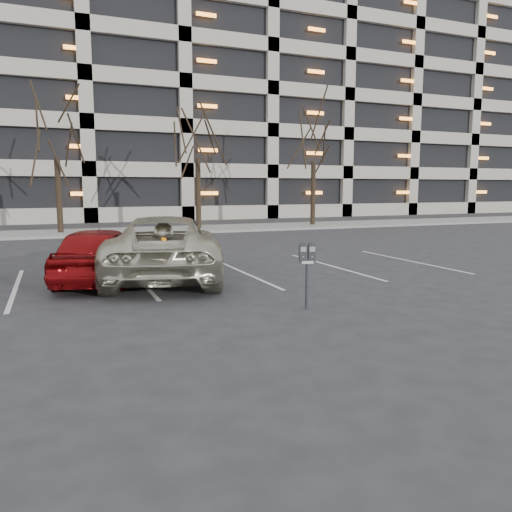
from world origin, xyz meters
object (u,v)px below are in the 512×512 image
at_px(tree_c, 197,114).
at_px(tree_d, 314,122).
at_px(parking_meter, 307,259).
at_px(suv_silver, 165,247).
at_px(tree_b, 54,111).
at_px(car_red, 99,254).

bearing_deg(tree_c, tree_d, 0.00).
bearing_deg(parking_meter, suv_silver, 130.07).
height_order(tree_b, suv_silver, tree_b).
bearing_deg(suv_silver, tree_c, -94.75).
xyz_separation_m(tree_b, car_red, (0.67, -13.66, -5.20)).
xyz_separation_m(tree_c, suv_silver, (-4.73, -13.73, -5.37)).
bearing_deg(tree_b, tree_c, 0.00).
bearing_deg(car_red, tree_d, -118.01).
bearing_deg(tree_d, parking_meter, -118.90).
bearing_deg(suv_silver, parking_meter, 127.32).
relative_size(tree_d, parking_meter, 6.72).
bearing_deg(parking_meter, tree_d, 78.12).
relative_size(tree_c, parking_meter, 6.82).
relative_size(tree_b, tree_d, 0.97).
xyz_separation_m(tree_d, parking_meter, (-9.92, -17.98, -5.11)).
height_order(tree_d, car_red, tree_d).
bearing_deg(parking_meter, tree_c, 97.78).
bearing_deg(parking_meter, tree_b, 119.79).
xyz_separation_m(tree_b, suv_silver, (2.27, -13.73, -5.10)).
relative_size(tree_c, car_red, 2.09).
xyz_separation_m(tree_c, tree_d, (7.00, 0.00, -0.09)).
xyz_separation_m(tree_c, car_red, (-6.33, -13.66, -5.47)).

